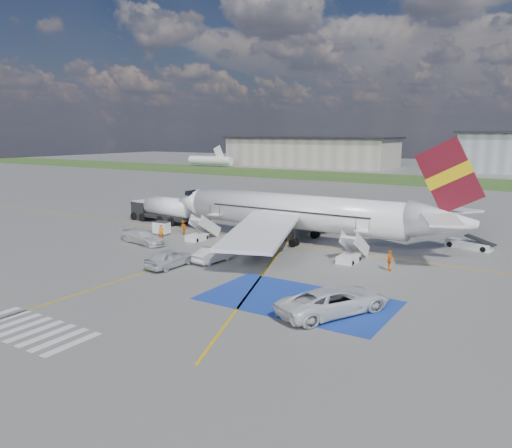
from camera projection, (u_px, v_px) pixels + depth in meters
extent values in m
plane|color=#60605E|center=(221.00, 269.00, 45.48)|extent=(400.00, 400.00, 0.00)
cube|color=#2D4C1E|center=(447.00, 182.00, 124.40)|extent=(400.00, 30.00, 0.01)
cube|color=gold|center=(285.00, 244.00, 55.45)|extent=(120.00, 0.20, 0.01)
cube|color=gold|center=(96.00, 288.00, 39.80)|extent=(0.20, 60.00, 0.01)
cube|color=gold|center=(285.00, 244.00, 55.45)|extent=(20.71, 56.45, 0.01)
cube|color=#193799|center=(298.00, 300.00, 36.90)|extent=(14.00, 8.00, 0.01)
cube|color=silver|center=(1.00, 320.00, 33.05)|extent=(0.60, 4.00, 0.01)
cube|color=silver|center=(12.00, 324.00, 32.42)|extent=(0.60, 4.00, 0.01)
cube|color=silver|center=(23.00, 327.00, 31.79)|extent=(0.60, 4.00, 0.01)
cube|color=silver|center=(35.00, 331.00, 31.16)|extent=(0.60, 4.00, 0.01)
cube|color=silver|center=(46.00, 335.00, 30.53)|extent=(0.60, 4.00, 0.01)
cube|color=silver|center=(59.00, 340.00, 29.90)|extent=(0.60, 4.00, 0.01)
cube|color=silver|center=(72.00, 344.00, 29.27)|extent=(0.60, 4.00, 0.01)
cube|color=gray|center=(310.00, 152.00, 181.49)|extent=(60.00, 22.00, 10.00)
cylinder|color=white|center=(294.00, 211.00, 56.49)|extent=(26.00, 3.90, 3.90)
cone|color=white|center=(191.00, 202.00, 64.38)|extent=(4.00, 3.90, 3.90)
cube|color=black|center=(194.00, 194.00, 63.88)|extent=(1.67, 1.90, 0.82)
cone|color=white|center=(443.00, 222.00, 47.90)|extent=(6.50, 3.90, 3.90)
cube|color=white|center=(262.00, 230.00, 49.01)|extent=(9.86, 15.95, 1.40)
cube|color=white|center=(332.00, 208.00, 63.14)|extent=(9.86, 15.95, 1.40)
cylinder|color=#38383A|center=(268.00, 237.00, 52.20)|extent=(3.40, 2.10, 2.10)
cylinder|color=#38383A|center=(315.00, 221.00, 61.51)|extent=(3.40, 2.10, 2.10)
cube|color=#580F19|center=(449.00, 176.00, 46.94)|extent=(6.62, 0.30, 7.45)
cube|color=gold|center=(449.00, 176.00, 46.94)|extent=(4.36, 0.40, 3.08)
cube|color=white|center=(442.00, 220.00, 44.80)|extent=(4.73, 5.95, 0.49)
cube|color=white|center=(456.00, 210.00, 50.11)|extent=(4.73, 5.95, 0.49)
cube|color=black|center=(285.00, 211.00, 54.80)|extent=(19.50, 0.04, 0.18)
cube|color=black|center=(302.00, 206.00, 58.06)|extent=(19.50, 0.04, 0.18)
cube|color=white|center=(205.00, 226.00, 58.40)|extent=(1.40, 3.73, 2.32)
cube|color=white|center=(215.00, 215.00, 59.78)|extent=(1.40, 1.00, 0.12)
cylinder|color=black|center=(210.00, 210.00, 60.05)|extent=(0.06, 0.06, 1.10)
cylinder|color=black|center=(219.00, 211.00, 59.32)|extent=(0.06, 0.06, 1.10)
cube|color=white|center=(197.00, 237.00, 57.27)|extent=(1.60, 2.40, 0.70)
cube|color=white|center=(355.00, 245.00, 48.67)|extent=(1.40, 3.73, 2.32)
cube|color=white|center=(362.00, 231.00, 50.05)|extent=(1.40, 1.00, 0.12)
cylinder|color=black|center=(356.00, 225.00, 50.32)|extent=(0.06, 0.06, 1.10)
cylinder|color=black|center=(369.00, 226.00, 49.58)|extent=(0.06, 0.06, 1.10)
cube|color=white|center=(348.00, 259.00, 47.54)|extent=(1.60, 2.40, 0.70)
cube|color=black|center=(144.00, 210.00, 70.84)|extent=(2.81, 2.81, 2.59)
cylinder|color=white|center=(170.00, 207.00, 67.51)|extent=(7.85, 3.26, 2.59)
cube|color=black|center=(170.00, 216.00, 67.74)|extent=(7.85, 3.26, 0.56)
cube|color=white|center=(161.00, 228.00, 60.51)|extent=(2.02, 1.31, 1.35)
cube|color=black|center=(161.00, 222.00, 60.38)|extent=(1.91, 1.21, 0.12)
cube|color=white|center=(469.00, 245.00, 53.26)|extent=(4.87, 2.46, 0.78)
cube|color=black|center=(480.00, 240.00, 52.34)|extent=(3.21, 1.76, 0.86)
imported|color=#B2B5BA|center=(169.00, 258.00, 45.77)|extent=(2.14, 5.07, 1.71)
imported|color=#A8AAB0|center=(213.00, 255.00, 47.62)|extent=(1.95, 4.58, 1.47)
imported|color=silver|center=(335.00, 297.00, 34.03)|extent=(5.59, 7.13, 2.43)
imported|color=silver|center=(142.00, 235.00, 55.63)|extent=(5.27, 2.96, 1.95)
imported|color=orange|center=(161.00, 233.00, 57.13)|extent=(0.77, 0.79, 1.84)
imported|color=orange|center=(183.00, 228.00, 60.30)|extent=(1.09, 1.06, 1.77)
imported|color=orange|center=(390.00, 261.00, 44.66)|extent=(0.81, 1.17, 1.84)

